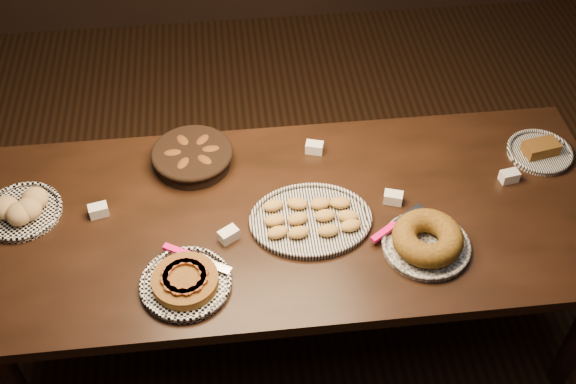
{
  "coord_description": "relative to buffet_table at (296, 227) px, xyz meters",
  "views": [
    {
      "loc": [
        -0.23,
        -1.8,
        2.76
      ],
      "look_at": [
        -0.03,
        0.05,
        0.82
      ],
      "focal_mm": 45.0,
      "sensor_mm": 36.0,
      "label": 1
    }
  ],
  "objects": [
    {
      "name": "bread_roll_plate",
      "position": [
        -1.01,
        0.1,
        0.11
      ],
      "size": [
        0.3,
        0.3,
        0.09
      ],
      "rotation": [
        0.0,
        0.0,
        0.3
      ],
      "color": "white",
      "rests_on": "buffet_table"
    },
    {
      "name": "ground",
      "position": [
        0.0,
        0.0,
        -0.68
      ],
      "size": [
        5.0,
        5.0,
        0.0
      ],
      "primitive_type": "plane",
      "color": "black",
      "rests_on": "ground"
    },
    {
      "name": "madeleine_platter",
      "position": [
        0.05,
        -0.05,
        0.09
      ],
      "size": [
        0.45,
        0.37,
        0.05
      ],
      "rotation": [
        0.0,
        0.0,
        -0.32
      ],
      "color": "black",
      "rests_on": "buffet_table"
    },
    {
      "name": "loaf_plate",
      "position": [
        1.02,
        0.21,
        0.09
      ],
      "size": [
        0.26,
        0.26,
        0.06
      ],
      "rotation": [
        0.0,
        0.0,
        0.19
      ],
      "color": "black",
      "rests_on": "buffet_table"
    },
    {
      "name": "bundt_cake_plate",
      "position": [
        0.44,
        -0.21,
        0.12
      ],
      "size": [
        0.36,
        0.36,
        0.1
      ],
      "rotation": [
        0.0,
        0.0,
        -0.41
      ],
      "color": "black",
      "rests_on": "buffet_table"
    },
    {
      "name": "apple_tart_plate",
      "position": [
        -0.41,
        -0.29,
        0.1
      ],
      "size": [
        0.32,
        0.33,
        0.06
      ],
      "rotation": [
        0.0,
        0.0,
        -0.38
      ],
      "color": "white",
      "rests_on": "buffet_table"
    },
    {
      "name": "tent_cards",
      "position": [
        0.07,
        0.08,
        0.1
      ],
      "size": [
        1.66,
        0.5,
        0.04
      ],
      "color": "white",
      "rests_on": "buffet_table"
    },
    {
      "name": "buffet_table",
      "position": [
        0.0,
        0.0,
        0.0
      ],
      "size": [
        2.4,
        1.0,
        0.75
      ],
      "color": "black",
      "rests_on": "ground"
    },
    {
      "name": "croissant_basket",
      "position": [
        -0.38,
        0.31,
        0.12
      ],
      "size": [
        0.38,
        0.38,
        0.08
      ],
      "rotation": [
        0.0,
        0.0,
        0.32
      ],
      "color": "black",
      "rests_on": "buffet_table"
    }
  ]
}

